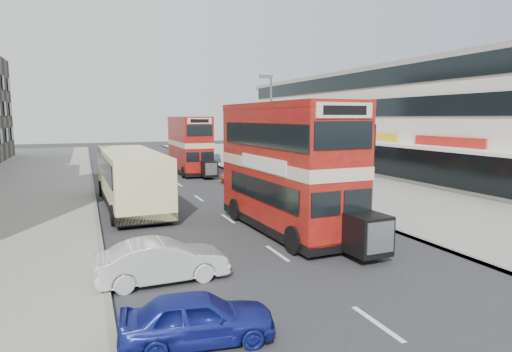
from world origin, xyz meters
name	(u,v)px	position (x,y,z in m)	size (l,w,h in m)	color
ground	(302,271)	(0.00, 0.00, 0.00)	(160.00, 160.00, 0.00)	#28282B
road_surface	(179,185)	(0.00, 20.00, 0.01)	(12.00, 90.00, 0.01)	#28282B
pavement_right	(320,176)	(12.00, 20.00, 0.07)	(12.00, 90.00, 0.15)	gray
kerb_left	(93,188)	(-6.10, 20.00, 0.07)	(0.20, 90.00, 0.16)	gray
kerb_right	(255,179)	(6.10, 20.00, 0.07)	(0.20, 90.00, 0.16)	gray
commercial_row	(384,121)	(19.95, 22.00, 4.70)	(9.90, 46.20, 9.30)	beige
street_lamp	(270,120)	(6.52, 18.00, 4.78)	(1.00, 0.20, 8.12)	slate
bus_main	(287,167)	(1.72, 4.89, 2.88)	(3.12, 9.96, 5.46)	black
bus_second	(190,145)	(2.26, 26.22, 2.58)	(2.47, 8.91, 4.90)	black
coach	(131,176)	(-4.16, 12.87, 1.73)	(3.16, 11.14, 2.93)	black
car_left_near	(198,318)	(-4.31, -3.28, 0.59)	(1.39, 3.45, 1.18)	navy
car_left_front	(162,261)	(-4.44, 0.74, 0.66)	(1.39, 3.99, 1.32)	silver
car_right_a	(271,183)	(4.84, 13.88, 0.71)	(1.98, 4.88, 1.42)	#A22D10
car_right_b	(247,175)	(5.12, 19.20, 0.59)	(1.96, 4.25, 1.18)	#D15614
car_right_c	(200,157)	(5.12, 33.80, 0.73)	(1.73, 4.31, 1.47)	teal
pedestrian_near	(315,175)	(8.35, 14.24, 1.05)	(0.66, 0.45, 1.79)	gray
pedestrian_far	(248,155)	(9.28, 30.07, 1.11)	(1.13, 0.47, 1.92)	gray
cyclist	(237,176)	(4.00, 18.27, 0.67)	(0.66, 1.62, 1.97)	gray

